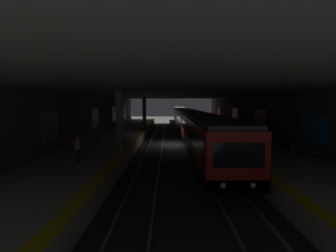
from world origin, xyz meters
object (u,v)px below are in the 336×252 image
(pillar_far, at_px, (144,112))
(suitcase_rolling, at_px, (242,135))
(bench_right_mid, at_px, (108,127))
(bench_right_far, at_px, (117,123))
(bench_left_far, at_px, (241,127))
(person_walking_mid, at_px, (242,125))
(bench_left_near, at_px, (310,150))
(metro_train, at_px, (187,119))
(bench_right_near, at_px, (70,142))
(backpack_on_floor, at_px, (227,135))
(person_waiting_near, at_px, (78,148))
(bench_left_mid, at_px, (278,139))
(trash_bin, at_px, (293,149))
(pillar_near, at_px, (120,121))

(pillar_far, distance_m, suitcase_rolling, 16.11)
(bench_right_mid, height_order, bench_right_far, same)
(bench_left_far, xyz_separation_m, person_walking_mid, (-1.73, 0.40, 0.43))
(bench_left_near, bearing_deg, person_walking_mid, 1.62)
(metro_train, distance_m, bench_right_mid, 13.68)
(pillar_far, bearing_deg, bench_right_near, 166.85)
(metro_train, relative_size, backpack_on_floor, 149.65)
(metro_train, xyz_separation_m, person_waiting_near, (-25.49, 8.55, -0.13))
(bench_left_mid, height_order, suitcase_rolling, suitcase_rolling)
(bench_left_near, distance_m, bench_right_near, 17.35)
(pillar_far, xyz_separation_m, person_walking_mid, (-7.06, -12.49, -1.32))
(bench_right_near, distance_m, person_waiting_near, 4.92)
(bench_left_mid, xyz_separation_m, suitcase_rolling, (5.02, 1.57, -0.22))
(bench_left_mid, height_order, bench_right_far, same)
(bench_right_mid, bearing_deg, bench_left_mid, -122.89)
(person_walking_mid, distance_m, trash_bin, 13.26)
(person_waiting_near, xyz_separation_m, backpack_on_floor, (11.54, -11.87, -0.65))
(pillar_near, height_order, pillar_far, same)
(suitcase_rolling, bearing_deg, bench_left_far, -14.70)
(pillar_near, distance_m, bench_right_mid, 14.73)
(person_waiting_near, bearing_deg, pillar_near, -33.57)
(bench_left_near, xyz_separation_m, bench_right_far, (21.78, 17.07, 0.00))
(bench_right_mid, relative_size, bench_right_far, 1.00)
(bench_left_mid, relative_size, bench_right_near, 1.00)
(person_walking_mid, bearing_deg, bench_right_near, 123.05)
(bench_left_mid, distance_m, trash_bin, 4.06)
(pillar_near, xyz_separation_m, person_waiting_near, (-3.02, 2.00, -1.42))
(pillar_near, distance_m, person_walking_mid, 17.53)
(bench_right_near, distance_m, backpack_on_floor, 15.77)
(metro_train, xyz_separation_m, person_walking_mid, (-10.25, -5.94, -0.02))
(person_walking_mid, bearing_deg, person_waiting_near, 136.45)
(bench_left_far, bearing_deg, pillar_far, 67.52)
(pillar_far, relative_size, metro_train, 0.08)
(bench_right_far, height_order, suitcase_rolling, suitcase_rolling)
(bench_left_near, bearing_deg, pillar_far, 31.48)
(metro_train, relative_size, bench_right_mid, 35.21)
(backpack_on_floor, relative_size, trash_bin, 0.47)
(bench_right_mid, distance_m, bench_right_far, 6.01)
(bench_left_mid, relative_size, bench_left_far, 1.00)
(suitcase_rolling, bearing_deg, pillar_near, 125.22)
(bench_left_near, bearing_deg, bench_right_far, 38.09)
(bench_right_mid, bearing_deg, person_walking_mid, -96.10)
(bench_right_far, bearing_deg, person_waiting_near, -174.59)
(metro_train, xyz_separation_m, trash_bin, (-23.49, -5.60, -0.55))
(pillar_far, relative_size, bench_right_mid, 2.68)
(bench_left_far, relative_size, bench_right_near, 1.00)
(pillar_near, relative_size, suitcase_rolling, 4.99)
(bench_left_near, relative_size, bench_right_far, 1.00)
(pillar_far, height_order, person_waiting_near, pillar_far)
(bench_right_far, distance_m, person_walking_mid, 18.41)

